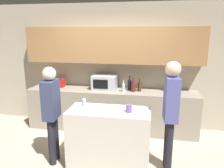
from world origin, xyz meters
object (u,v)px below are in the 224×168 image
Objects in this scene: person_left at (51,108)px; person_center at (171,108)px; cup_1 at (84,102)px; bottle_2 at (133,86)px; bottle_0 at (123,87)px; bottle_1 at (130,85)px; bottle_3 at (140,86)px; cup_0 at (129,108)px; toaster at (59,83)px; potted_plant at (171,83)px; microwave at (105,82)px.

person_center reaches higher than person_left.
cup_1 is 0.07× the size of person_left.
bottle_0 is at bearing -165.05° from bottle_2.
cup_1 is at bearing 83.76° from person_center.
bottle_1 is 0.98× the size of bottle_2.
bottle_3 reaches higher than cup_0.
toaster is 2.71m from person_center.
bottle_2 is at bearing 14.95° from bottle_0.
potted_plant reaches higher than bottle_1.
cup_0 is 0.75m from cup_1.
cup_1 is (-0.68, -1.18, -0.01)m from bottle_2.
bottle_1 is at bearing 130.74° from bottle_2.
microwave reaches higher than bottle_0.
potted_plant is at bearing 0.40° from bottle_1.
bottle_2 reaches higher than cup_1.
cup_1 is 1.34m from person_center.
potted_plant is at bearing 7.66° from bottle_2.
bottle_3 reaches higher than bottle_0.
bottle_0 is at bearing -5.94° from toaster.
person_left reaches higher than toaster.
microwave is at bearing 179.53° from bottle_1.
cup_1 is at bearing -119.89° from bottle_2.
bottle_1 is at bearing 95.54° from cup_0.
toaster is at bearing 179.79° from bottle_1.
toaster is 0.98× the size of bottle_3.
potted_plant is 1.36m from person_center.
bottle_3 is at bearing 18.48° from person_center.
person_left reaches higher than bottle_2.
bottle_0 is at bearing 66.79° from cup_1.
bottle_3 is 0.16× the size of person_center.
toaster is 2.26m from cup_0.
bottle_0 is 2.11× the size of cup_1.
bottle_0 is 1.47m from person_center.
cup_1 is at bearing -92.59° from microwave.
bottle_2 is (0.08, -0.10, 0.00)m from bottle_1.
bottle_3 is (0.75, -0.04, -0.05)m from microwave.
person_center is at bearing -2.69° from cup_1.
cup_0 is 1.00× the size of cup_1.
bottle_1 is at bearing -0.21° from toaster.
bottle_1 is at bearing 139.77° from person_left.
microwave is 1.59m from cup_0.
bottle_1 is (0.54, -0.00, -0.03)m from microwave.
bottle_1 is 2.67× the size of cup_0.
person_left is at bearing -159.49° from cup_1.
bottle_3 is at bearing 86.97° from cup_0.
bottle_0 is at bearing -19.78° from microwave.
potted_plant is at bearing 9.17° from bottle_0.
potted_plant is at bearing 63.74° from cup_0.
microwave is 0.63m from bottle_2.
person_left is at bearing -130.42° from bottle_2.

